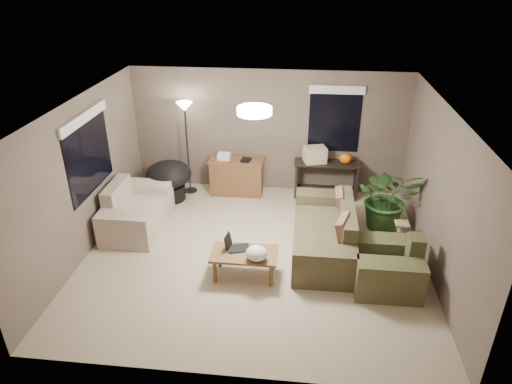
# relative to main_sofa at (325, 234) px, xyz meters

# --- Properties ---
(room_shell) EXTENTS (5.50, 5.50, 5.50)m
(room_shell) POSITION_rel_main_sofa_xyz_m (-1.15, -0.27, 0.96)
(room_shell) COLOR tan
(room_shell) RESTS_ON ground
(main_sofa) EXTENTS (0.95, 2.20, 0.85)m
(main_sofa) POSITION_rel_main_sofa_xyz_m (0.00, 0.00, 0.00)
(main_sofa) COLOR #49432C
(main_sofa) RESTS_ON ground
(throw_pillows) EXTENTS (0.36, 1.38, 0.47)m
(throw_pillows) POSITION_rel_main_sofa_xyz_m (0.26, 0.00, 0.36)
(throw_pillows) COLOR #8C7251
(throw_pillows) RESTS_ON main_sofa
(loveseat) EXTENTS (0.90, 1.60, 0.85)m
(loveseat) POSITION_rel_main_sofa_xyz_m (-3.38, 0.37, 0.00)
(loveseat) COLOR beige
(loveseat) RESTS_ON ground
(armchair) EXTENTS (0.95, 1.00, 0.85)m
(armchair) POSITION_rel_main_sofa_xyz_m (0.89, -0.82, 0.00)
(armchair) COLOR brown
(armchair) RESTS_ON ground
(coffee_table) EXTENTS (1.00, 0.55, 0.42)m
(coffee_table) POSITION_rel_main_sofa_xyz_m (-1.24, -0.86, 0.06)
(coffee_table) COLOR brown
(coffee_table) RESTS_ON ground
(laptop) EXTENTS (0.40, 0.32, 0.24)m
(laptop) POSITION_rel_main_sofa_xyz_m (-1.41, -0.76, 0.19)
(laptop) COLOR black
(laptop) RESTS_ON coffee_table
(plastic_bag) EXTENTS (0.33, 0.29, 0.22)m
(plastic_bag) POSITION_rel_main_sofa_xyz_m (-1.04, -1.01, 0.24)
(plastic_bag) COLOR white
(plastic_bag) RESTS_ON coffee_table
(desk) EXTENTS (1.10, 0.50, 0.75)m
(desk) POSITION_rel_main_sofa_xyz_m (-1.76, 1.91, 0.08)
(desk) COLOR brown
(desk) RESTS_ON ground
(desk_papers) EXTENTS (0.68, 0.28, 0.12)m
(desk_papers) POSITION_rel_main_sofa_xyz_m (-1.92, 1.90, 0.51)
(desk_papers) COLOR silver
(desk_papers) RESTS_ON desk
(console_table) EXTENTS (1.30, 0.40, 0.75)m
(console_table) POSITION_rel_main_sofa_xyz_m (0.05, 1.96, 0.14)
(console_table) COLOR black
(console_table) RESTS_ON ground
(pumpkin) EXTENTS (0.28, 0.28, 0.21)m
(pumpkin) POSITION_rel_main_sofa_xyz_m (0.40, 1.96, 0.56)
(pumpkin) COLOR orange
(pumpkin) RESTS_ON console_table
(cardboard_box) EXTENTS (0.49, 0.42, 0.31)m
(cardboard_box) POSITION_rel_main_sofa_xyz_m (-0.20, 1.96, 0.61)
(cardboard_box) COLOR beige
(cardboard_box) RESTS_ON console_table
(papasan_chair) EXTENTS (1.00, 1.00, 0.80)m
(papasan_chair) POSITION_rel_main_sofa_xyz_m (-3.06, 1.50, 0.17)
(papasan_chair) COLOR black
(papasan_chair) RESTS_ON ground
(floor_lamp) EXTENTS (0.32, 0.32, 1.91)m
(floor_lamp) POSITION_rel_main_sofa_xyz_m (-2.75, 1.89, 1.30)
(floor_lamp) COLOR black
(floor_lamp) RESTS_ON ground
(ceiling_fixture) EXTENTS (0.50, 0.50, 0.10)m
(ceiling_fixture) POSITION_rel_main_sofa_xyz_m (-1.15, -0.27, 2.15)
(ceiling_fixture) COLOR white
(ceiling_fixture) RESTS_ON room_shell
(houseplant) EXTENTS (1.09, 1.21, 0.94)m
(houseplant) POSITION_rel_main_sofa_xyz_m (1.09, 0.84, 0.18)
(houseplant) COLOR #2D5923
(houseplant) RESTS_ON ground
(cat_scratching_post) EXTENTS (0.32, 0.32, 0.50)m
(cat_scratching_post) POSITION_rel_main_sofa_xyz_m (1.24, 0.16, -0.08)
(cat_scratching_post) COLOR tan
(cat_scratching_post) RESTS_ON ground
(window_left) EXTENTS (0.05, 1.56, 1.33)m
(window_left) POSITION_rel_main_sofa_xyz_m (-3.88, 0.03, 1.49)
(window_left) COLOR black
(window_left) RESTS_ON room_shell
(window_back) EXTENTS (1.06, 0.05, 1.33)m
(window_back) POSITION_rel_main_sofa_xyz_m (0.15, 2.21, 1.49)
(window_back) COLOR black
(window_back) RESTS_ON room_shell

